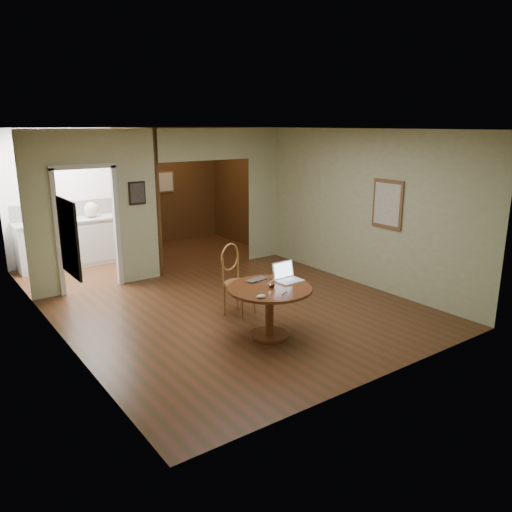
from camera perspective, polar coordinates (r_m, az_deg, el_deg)
floor at (r=7.58m, az=-1.13°, el=-6.58°), size 5.00×5.00×0.00m
room_shell at (r=9.70m, az=-14.03°, el=5.63°), size 5.20×7.50×5.00m
dining_table at (r=6.61m, az=1.55°, el=-5.08°), size 1.12×1.12×0.70m
chair at (r=7.40m, az=-2.34°, el=-2.24°), size 0.58×0.58×1.07m
open_laptop at (r=6.82m, az=3.53°, el=-2.27°), size 0.36×0.31×0.25m
closed_laptop at (r=6.78m, az=0.36°, el=-2.82°), size 0.34×0.25×0.02m
mouse at (r=6.14m, az=0.59°, el=-4.63°), size 0.13×0.10×0.05m
wine_glass at (r=6.52m, az=1.81°, el=-3.18°), size 0.10×0.10×0.11m
pen at (r=6.32m, az=3.26°, el=-4.26°), size 0.13×0.07×0.01m
kitchen_cabinet at (r=10.61m, az=-20.40°, el=1.41°), size 2.06×0.60×0.94m
grocery_bag at (r=10.62m, az=-18.30°, el=5.04°), size 0.38×0.35×0.31m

